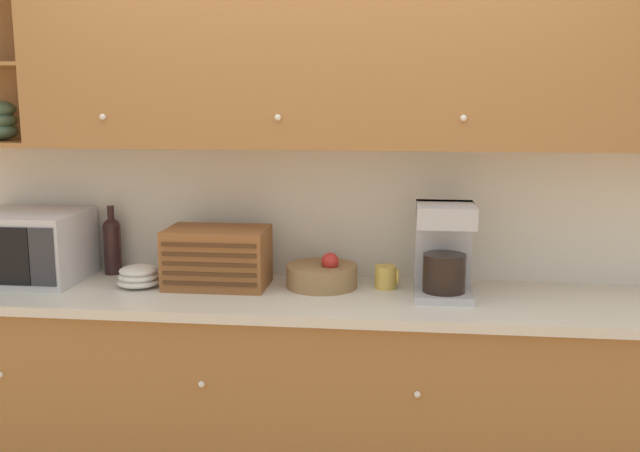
% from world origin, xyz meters
% --- Properties ---
extents(wall_back, '(5.73, 0.06, 2.60)m').
position_xyz_m(wall_back, '(0.00, 0.03, 1.30)').
color(wall_back, beige).
rests_on(wall_back, ground_plane).
extents(counter_unit, '(3.35, 0.65, 0.94)m').
position_xyz_m(counter_unit, '(0.00, -0.31, 0.47)').
color(counter_unit, '#A36B38').
rests_on(counter_unit, ground_plane).
extents(backsplash_panel, '(3.33, 0.01, 0.60)m').
position_xyz_m(backsplash_panel, '(0.00, -0.01, 1.24)').
color(backsplash_panel, silver).
rests_on(backsplash_panel, counter_unit).
extents(upper_cabinets, '(3.33, 0.36, 0.72)m').
position_xyz_m(upper_cabinets, '(0.16, -0.17, 1.90)').
color(upper_cabinets, '#A36B38').
rests_on(upper_cabinets, backsplash_panel).
extents(microwave, '(0.49, 0.41, 0.31)m').
position_xyz_m(microwave, '(-1.31, -0.25, 1.10)').
color(microwave, silver).
rests_on(microwave, counter_unit).
extents(wine_bottle, '(0.08, 0.08, 0.32)m').
position_xyz_m(wine_bottle, '(-0.98, -0.08, 1.09)').
color(wine_bottle, black).
rests_on(wine_bottle, counter_unit).
extents(bowl_stack_on_counter, '(0.19, 0.19, 0.09)m').
position_xyz_m(bowl_stack_on_counter, '(-0.78, -0.30, 0.99)').
color(bowl_stack_on_counter, silver).
rests_on(bowl_stack_on_counter, counter_unit).
extents(bread_box, '(0.43, 0.28, 0.25)m').
position_xyz_m(bread_box, '(-0.44, -0.25, 1.07)').
color(bread_box, brown).
rests_on(bread_box, counter_unit).
extents(fruit_basket, '(0.31, 0.31, 0.16)m').
position_xyz_m(fruit_basket, '(0.01, -0.21, 1.00)').
color(fruit_basket, '#937047').
rests_on(fruit_basket, counter_unit).
extents(mug, '(0.10, 0.09, 0.10)m').
position_xyz_m(mug, '(0.28, -0.20, 0.99)').
color(mug, gold).
rests_on(mug, counter_unit).
extents(coffee_maker, '(0.23, 0.27, 0.38)m').
position_xyz_m(coffee_maker, '(0.52, -0.28, 1.14)').
color(coffee_maker, '#B7B7BC').
rests_on(coffee_maker, counter_unit).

